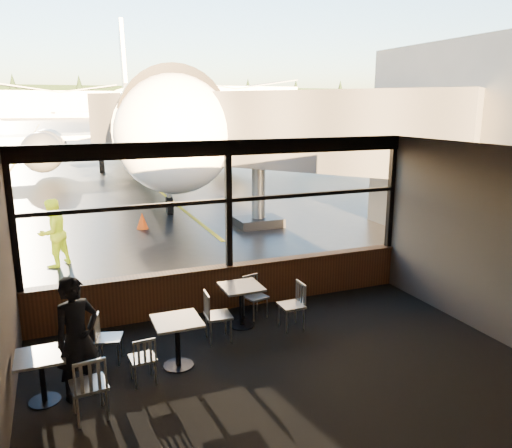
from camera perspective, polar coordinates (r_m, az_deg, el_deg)
ground_plane at (r=129.46m, az=-20.80°, el=10.72°), size 520.00×520.00×0.00m
carpet_floor at (r=8.22m, az=4.09°, el=-16.95°), size 8.00×6.00×0.01m
ceiling at (r=7.13m, az=4.56°, el=8.05°), size 8.00×6.00×0.04m
wall_right at (r=9.87m, az=25.68°, el=-2.09°), size 0.04×6.00×3.50m
wall_back at (r=5.20m, az=19.51°, el=-15.06°), size 8.00×0.04×3.50m
window_sill at (r=10.55m, az=-3.04°, el=-7.20°), size 8.00×0.28×0.90m
window_header at (r=9.91m, az=-3.25°, el=8.70°), size 8.00×0.18×0.30m
mullion_left at (r=9.59m, az=-26.10°, el=0.23°), size 0.12×0.12×2.60m
mullion_centre at (r=10.07m, az=-3.16°, el=2.16°), size 0.12×0.12×2.60m
mullion_right at (r=11.91m, az=15.18°, el=3.47°), size 0.12×0.12×2.60m
window_transom at (r=10.05m, az=-3.17°, el=2.72°), size 8.00×0.10×0.08m
airliner at (r=32.26m, az=-13.36°, el=16.07°), size 34.94×40.78×11.70m
jet_bridge at (r=16.40m, az=2.62°, el=7.71°), size 9.50×11.61×5.07m
cafe_table_near at (r=9.69m, az=-1.67°, el=-9.35°), size 0.75×0.75×0.82m
cafe_table_mid at (r=8.39m, az=-8.94°, el=-13.32°), size 0.75×0.75×0.82m
cafe_table_left at (r=8.03m, az=-23.22°, el=-15.94°), size 0.67×0.67×0.74m
chair_near_e at (r=9.60m, az=4.06°, el=-9.32°), size 0.50×0.50×0.91m
chair_near_w at (r=9.13m, az=-4.34°, el=-10.46°), size 0.55×0.55×0.95m
chair_near_n at (r=10.07m, az=-0.06°, el=-8.35°), size 0.57×0.57×0.86m
chair_mid_s at (r=8.07m, az=-12.82°, el=-14.77°), size 0.46×0.46×0.79m
chair_mid_w at (r=8.76m, az=-16.44°, el=-12.46°), size 0.57×0.57×0.84m
chair_left_s at (r=7.41m, az=-18.57°, el=-17.12°), size 0.58×0.58×0.96m
passenger at (r=7.73m, az=-19.76°, el=-12.22°), size 0.80×0.70×1.84m
ground_crew at (r=14.10m, az=-22.22°, el=-0.96°), size 1.11×1.10×1.80m
cone_nose at (r=17.64m, az=-12.88°, el=0.38°), size 0.41×0.41×0.57m
terminal_annex at (r=17.75m, az=26.37°, el=8.29°), size 5.00×7.00×6.00m
hangar_mid at (r=194.39m, az=-21.46°, el=12.77°), size 38.00×15.00×10.00m
hangar_right at (r=197.72m, az=-3.30°, el=13.93°), size 50.00×20.00×12.00m
fuel_tank_c at (r=191.48m, az=-24.44°, el=11.90°), size 8.00×8.00×6.00m
treeline at (r=219.39m, az=-21.58°, el=12.99°), size 360.00×3.00×12.00m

